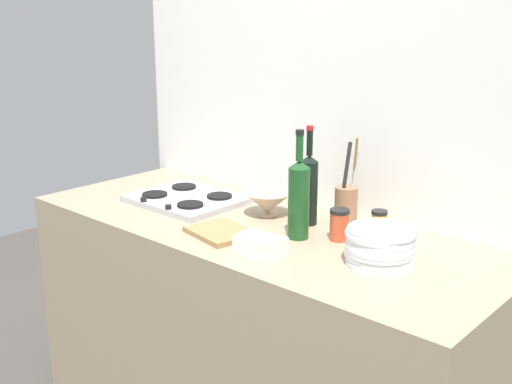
{
  "coord_description": "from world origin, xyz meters",
  "views": [
    {
      "loc": [
        1.41,
        -1.58,
        1.62
      ],
      "look_at": [
        0.0,
        0.0,
        1.02
      ],
      "focal_mm": 44.13,
      "sensor_mm": 36.0,
      "label": 1
    }
  ],
  "objects_px": {
    "wine_bottle_leftmost": "(309,188)",
    "mixing_bowl": "(268,203)",
    "stovetop_hob": "(187,199)",
    "wine_bottle_mid_left": "(299,197)",
    "utensil_crock": "(346,202)",
    "condiment_jar_rear": "(339,225)",
    "butter_dish": "(260,245)",
    "plate_stack": "(380,246)",
    "cutting_board": "(221,232)",
    "condiment_jar_front": "(379,224)"
  },
  "relations": [
    {
      "from": "cutting_board",
      "to": "butter_dish",
      "type": "bearing_deg",
      "value": -11.24
    },
    {
      "from": "condiment_jar_rear",
      "to": "cutting_board",
      "type": "xyz_separation_m",
      "value": [
        -0.33,
        -0.23,
        -0.04
      ]
    },
    {
      "from": "butter_dish",
      "to": "cutting_board",
      "type": "relative_size",
      "value": 0.71
    },
    {
      "from": "wine_bottle_mid_left",
      "to": "mixing_bowl",
      "type": "distance_m",
      "value": 0.28
    },
    {
      "from": "stovetop_hob",
      "to": "wine_bottle_mid_left",
      "type": "height_order",
      "value": "wine_bottle_mid_left"
    },
    {
      "from": "wine_bottle_leftmost",
      "to": "utensil_crock",
      "type": "bearing_deg",
      "value": 49.63
    },
    {
      "from": "butter_dish",
      "to": "cutting_board",
      "type": "xyz_separation_m",
      "value": [
        -0.22,
        0.04,
        -0.02
      ]
    },
    {
      "from": "cutting_board",
      "to": "plate_stack",
      "type": "bearing_deg",
      "value": 14.33
    },
    {
      "from": "mixing_bowl",
      "to": "condiment_jar_rear",
      "type": "bearing_deg",
      "value": -7.05
    },
    {
      "from": "plate_stack",
      "to": "utensil_crock",
      "type": "xyz_separation_m",
      "value": [
        -0.3,
        0.26,
        0.02
      ]
    },
    {
      "from": "utensil_crock",
      "to": "wine_bottle_mid_left",
      "type": "bearing_deg",
      "value": -96.33
    },
    {
      "from": "wine_bottle_mid_left",
      "to": "cutting_board",
      "type": "distance_m",
      "value": 0.29
    },
    {
      "from": "mixing_bowl",
      "to": "condiment_jar_rear",
      "type": "relative_size",
      "value": 1.68
    },
    {
      "from": "stovetop_hob",
      "to": "wine_bottle_leftmost",
      "type": "relative_size",
      "value": 1.18
    },
    {
      "from": "stovetop_hob",
      "to": "plate_stack",
      "type": "xyz_separation_m",
      "value": [
        0.9,
        -0.04,
        0.04
      ]
    },
    {
      "from": "cutting_board",
      "to": "wine_bottle_mid_left",
      "type": "bearing_deg",
      "value": 35.6
    },
    {
      "from": "utensil_crock",
      "to": "condiment_jar_front",
      "type": "bearing_deg",
      "value": -18.84
    },
    {
      "from": "stovetop_hob",
      "to": "utensil_crock",
      "type": "bearing_deg",
      "value": 19.43
    },
    {
      "from": "plate_stack",
      "to": "wine_bottle_leftmost",
      "type": "bearing_deg",
      "value": 158.4
    },
    {
      "from": "wine_bottle_leftmost",
      "to": "butter_dish",
      "type": "xyz_separation_m",
      "value": [
        0.07,
        -0.33,
        -0.1
      ]
    },
    {
      "from": "wine_bottle_mid_left",
      "to": "condiment_jar_rear",
      "type": "distance_m",
      "value": 0.16
    },
    {
      "from": "wine_bottle_mid_left",
      "to": "butter_dish",
      "type": "bearing_deg",
      "value": -88.5
    },
    {
      "from": "wine_bottle_leftmost",
      "to": "mixing_bowl",
      "type": "bearing_deg",
      "value": -173.25
    },
    {
      "from": "plate_stack",
      "to": "mixing_bowl",
      "type": "relative_size",
      "value": 1.2
    },
    {
      "from": "plate_stack",
      "to": "utensil_crock",
      "type": "height_order",
      "value": "utensil_crock"
    },
    {
      "from": "butter_dish",
      "to": "cutting_board",
      "type": "height_order",
      "value": "butter_dish"
    },
    {
      "from": "plate_stack",
      "to": "cutting_board",
      "type": "distance_m",
      "value": 0.55
    },
    {
      "from": "wine_bottle_leftmost",
      "to": "wine_bottle_mid_left",
      "type": "height_order",
      "value": "wine_bottle_mid_left"
    },
    {
      "from": "wine_bottle_mid_left",
      "to": "condiment_jar_front",
      "type": "bearing_deg",
      "value": 42.94
    },
    {
      "from": "plate_stack",
      "to": "cutting_board",
      "type": "height_order",
      "value": "plate_stack"
    },
    {
      "from": "stovetop_hob",
      "to": "cutting_board",
      "type": "distance_m",
      "value": 0.41
    },
    {
      "from": "cutting_board",
      "to": "utensil_crock",
      "type": "bearing_deg",
      "value": 58.73
    },
    {
      "from": "stovetop_hob",
      "to": "condiment_jar_front",
      "type": "height_order",
      "value": "condiment_jar_front"
    },
    {
      "from": "utensil_crock",
      "to": "condiment_jar_rear",
      "type": "bearing_deg",
      "value": -62.61
    },
    {
      "from": "mixing_bowl",
      "to": "cutting_board",
      "type": "height_order",
      "value": "mixing_bowl"
    },
    {
      "from": "butter_dish",
      "to": "condiment_jar_front",
      "type": "distance_m",
      "value": 0.43
    },
    {
      "from": "wine_bottle_leftmost",
      "to": "utensil_crock",
      "type": "xyz_separation_m",
      "value": [
        0.09,
        0.11,
        -0.06
      ]
    },
    {
      "from": "stovetop_hob",
      "to": "wine_bottle_leftmost",
      "type": "distance_m",
      "value": 0.54
    },
    {
      "from": "butter_dish",
      "to": "utensil_crock",
      "type": "distance_m",
      "value": 0.44
    },
    {
      "from": "stovetop_hob",
      "to": "cutting_board",
      "type": "bearing_deg",
      "value": -26.0
    },
    {
      "from": "stovetop_hob",
      "to": "condiment_jar_front",
      "type": "bearing_deg",
      "value": 11.35
    },
    {
      "from": "stovetop_hob",
      "to": "butter_dish",
      "type": "height_order",
      "value": "butter_dish"
    },
    {
      "from": "plate_stack",
      "to": "mixing_bowl",
      "type": "distance_m",
      "value": 0.57
    },
    {
      "from": "stovetop_hob",
      "to": "mixing_bowl",
      "type": "distance_m",
      "value": 0.36
    },
    {
      "from": "plate_stack",
      "to": "wine_bottle_mid_left",
      "type": "bearing_deg",
      "value": 177.22
    },
    {
      "from": "wine_bottle_leftmost",
      "to": "cutting_board",
      "type": "distance_m",
      "value": 0.35
    },
    {
      "from": "mixing_bowl",
      "to": "butter_dish",
      "type": "xyz_separation_m",
      "value": [
        0.24,
        -0.31,
        -0.02
      ]
    },
    {
      "from": "mixing_bowl",
      "to": "condiment_jar_rear",
      "type": "height_order",
      "value": "condiment_jar_rear"
    },
    {
      "from": "wine_bottle_leftmost",
      "to": "mixing_bowl",
      "type": "distance_m",
      "value": 0.19
    },
    {
      "from": "plate_stack",
      "to": "utensil_crock",
      "type": "bearing_deg",
      "value": 138.88
    }
  ]
}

